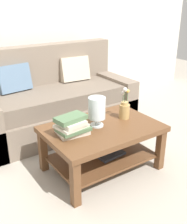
{
  "coord_description": "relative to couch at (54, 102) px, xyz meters",
  "views": [
    {
      "loc": [
        -1.42,
        -2.19,
        1.61
      ],
      "look_at": [
        -0.02,
        -0.1,
        0.57
      ],
      "focal_mm": 44.28,
      "sensor_mm": 36.0,
      "label": 1
    }
  ],
  "objects": [
    {
      "name": "ground_plane",
      "position": [
        -0.03,
        -0.87,
        -0.36
      ],
      "size": [
        10.0,
        10.0,
        0.0
      ],
      "primitive_type": "plane",
      "color": "#ADA393"
    },
    {
      "name": "book_stack_main",
      "position": [
        -0.36,
        -1.1,
        0.19
      ],
      "size": [
        0.31,
        0.25,
        0.18
      ],
      "color": "beige",
      "rests_on": "coffee_table"
    },
    {
      "name": "coffee_table",
      "position": [
        -0.04,
        -1.13,
        -0.02
      ],
      "size": [
        1.09,
        0.74,
        0.47
      ],
      "color": "brown",
      "rests_on": "ground"
    },
    {
      "name": "back_wall",
      "position": [
        -0.03,
        0.78,
        0.99
      ],
      "size": [
        6.4,
        0.12,
        2.7
      ],
      "primitive_type": "cube",
      "color": "beige",
      "rests_on": "ground"
    },
    {
      "name": "glass_hurricane_vase",
      "position": [
        -0.08,
        -1.08,
        0.28
      ],
      "size": [
        0.16,
        0.16,
        0.29
      ],
      "color": "silver",
      "rests_on": "coffee_table"
    },
    {
      "name": "couch",
      "position": [
        0.0,
        0.0,
        0.0
      ],
      "size": [
        1.99,
        0.9,
        1.06
      ],
      "color": "#7A6B5B",
      "rests_on": "ground"
    },
    {
      "name": "flower_pitcher",
      "position": [
        0.26,
        -1.08,
        0.21
      ],
      "size": [
        0.11,
        0.11,
        0.33
      ],
      "color": "tan",
      "rests_on": "coffee_table"
    }
  ]
}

